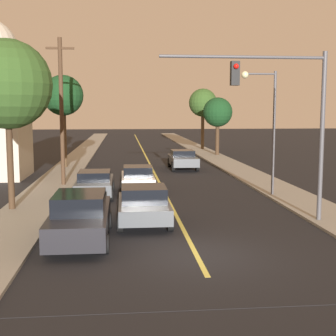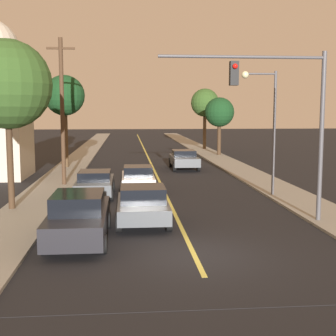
% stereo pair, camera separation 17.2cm
% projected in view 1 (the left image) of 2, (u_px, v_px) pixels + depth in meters
% --- Properties ---
extents(ground_plane, '(200.00, 200.00, 0.00)m').
position_uv_depth(ground_plane, '(196.00, 255.00, 14.42)').
color(ground_plane, black).
extents(road_surface, '(10.24, 80.00, 0.01)m').
position_uv_depth(road_surface, '(144.00, 152.00, 49.98)').
color(road_surface, black).
rests_on(road_surface, ground).
extents(sidewalk_left, '(2.50, 80.00, 0.12)m').
position_uv_depth(sidewalk_left, '(84.00, 152.00, 49.37)').
color(sidewalk_left, gray).
rests_on(sidewalk_left, ground).
extents(sidewalk_right, '(2.50, 80.00, 0.12)m').
position_uv_depth(sidewalk_right, '(203.00, 151.00, 50.58)').
color(sidewalk_right, gray).
rests_on(sidewalk_right, ground).
extents(car_near_lane_front, '(2.07, 4.06, 1.51)m').
position_uv_depth(car_near_lane_front, '(144.00, 205.00, 18.28)').
color(car_near_lane_front, '#474C51').
rests_on(car_near_lane_front, ground).
extents(car_near_lane_second, '(1.87, 3.94, 1.43)m').
position_uv_depth(car_near_lane_second, '(138.00, 178.00, 25.59)').
color(car_near_lane_second, white).
rests_on(car_near_lane_second, ground).
extents(car_outer_lane_front, '(2.01, 5.15, 1.68)m').
position_uv_depth(car_outer_lane_front, '(80.00, 217.00, 15.92)').
color(car_outer_lane_front, black).
rests_on(car_outer_lane_front, ground).
extents(car_outer_lane_second, '(1.94, 4.30, 1.36)m').
position_uv_depth(car_outer_lane_second, '(95.00, 183.00, 24.12)').
color(car_outer_lane_second, '#474C51').
rests_on(car_outer_lane_second, ground).
extents(car_far_oncoming, '(2.02, 4.47, 1.45)m').
position_uv_depth(car_far_oncoming, '(183.00, 159.00, 35.52)').
color(car_far_oncoming, '#474C51').
rests_on(car_far_oncoming, ground).
extents(traffic_signal_mast, '(6.46, 0.42, 6.56)m').
position_uv_depth(traffic_signal_mast, '(285.00, 105.00, 17.92)').
color(traffic_signal_mast, '#47474C').
rests_on(traffic_signal_mast, ground).
extents(streetlamp_right, '(1.82, 0.36, 6.29)m').
position_uv_depth(streetlamp_right, '(266.00, 115.00, 23.70)').
color(streetlamp_right, '#47474C').
rests_on(streetlamp_right, ground).
extents(utility_pole_left, '(1.60, 0.24, 8.44)m').
position_uv_depth(utility_pole_left, '(62.00, 109.00, 26.94)').
color(utility_pole_left, '#422D1E').
rests_on(utility_pole_left, ground).
extents(tree_left_near, '(3.86, 3.86, 7.36)m').
position_uv_depth(tree_left_near, '(7.00, 85.00, 20.01)').
color(tree_left_near, '#3D2B1C').
rests_on(tree_left_near, ground).
extents(tree_left_far, '(3.07, 3.07, 7.00)m').
position_uv_depth(tree_left_far, '(63.00, 96.00, 35.34)').
color(tree_left_far, '#4C3823').
rests_on(tree_left_far, ground).
extents(tree_right_near, '(2.87, 2.87, 5.61)m').
position_uv_depth(tree_right_near, '(218.00, 113.00, 45.53)').
color(tree_right_near, '#3D2B1C').
rests_on(tree_right_near, ground).
extents(tree_right_far, '(3.17, 3.17, 6.79)m').
position_uv_depth(tree_right_far, '(203.00, 103.00, 52.71)').
color(tree_right_far, '#4C3823').
rests_on(tree_right_far, ground).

